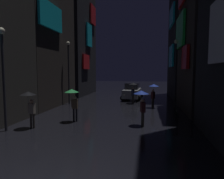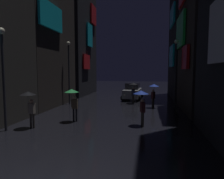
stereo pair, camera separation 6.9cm
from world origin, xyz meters
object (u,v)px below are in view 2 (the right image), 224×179
(pedestrian_foreground_right_blue, at_px, (141,98))
(streetlamp_left_far, at_px, (69,66))
(pedestrian_far_right_blue, at_px, (154,89))
(car_distant, at_px, (132,92))
(pedestrian_midstreet_left_black, at_px, (133,87))
(pedestrian_foreground_left_black, at_px, (29,99))
(streetlamp_left_near, at_px, (3,67))
(pedestrian_midstreet_centre_green, at_px, (73,96))
(bicycle_parked_at_storefront, at_px, (177,114))
(streetlamp_right_far, at_px, (176,66))

(pedestrian_foreground_right_blue, bearing_deg, streetlamp_left_far, 137.43)
(pedestrian_far_right_blue, bearing_deg, pedestrian_foreground_right_blue, -98.18)
(car_distant, xyz_separation_m, streetlamp_left_far, (-5.91, -4.29, 2.85))
(pedestrian_far_right_blue, relative_size, pedestrian_midstreet_left_black, 1.00)
(pedestrian_foreground_left_black, xyz_separation_m, streetlamp_left_near, (-1.00, -0.71, 1.80))
(pedestrian_midstreet_centre_green, distance_m, streetlamp_left_far, 7.39)
(bicycle_parked_at_storefront, distance_m, streetlamp_left_near, 11.02)
(pedestrian_midstreet_left_black, distance_m, car_distant, 2.97)
(pedestrian_foreground_left_black, distance_m, streetlamp_left_far, 8.65)
(pedestrian_midstreet_centre_green, bearing_deg, car_distant, 74.30)
(bicycle_parked_at_storefront, relative_size, streetlamp_left_far, 0.30)
(pedestrian_far_right_blue, height_order, pedestrian_midstreet_left_black, same)
(car_distant, distance_m, streetlamp_right_far, 6.84)
(streetlamp_right_far, relative_size, streetlamp_left_far, 0.98)
(pedestrian_foreground_right_blue, distance_m, pedestrian_far_right_blue, 6.18)
(pedestrian_foreground_left_black, relative_size, streetlamp_left_far, 0.35)
(car_distant, relative_size, streetlamp_left_near, 0.76)
(car_distant, bearing_deg, pedestrian_foreground_left_black, -111.26)
(pedestrian_midstreet_centre_green, height_order, streetlamp_left_far, streetlamp_left_far)
(pedestrian_foreground_right_blue, bearing_deg, streetlamp_left_near, -162.09)
(pedestrian_midstreet_left_black, height_order, streetlamp_left_far, streetlamp_left_far)
(pedestrian_midstreet_centre_green, relative_size, bicycle_parked_at_storefront, 1.16)
(car_distant, bearing_deg, streetlamp_left_far, -144.01)
(streetlamp_left_far, bearing_deg, car_distant, 35.99)
(pedestrian_foreground_right_blue, distance_m, pedestrian_midstreet_centre_green, 4.40)
(streetlamp_right_far, bearing_deg, car_distant, 130.85)
(streetlamp_left_near, bearing_deg, streetlamp_right_far, 40.71)
(bicycle_parked_at_storefront, bearing_deg, streetlamp_right_far, 84.51)
(streetlamp_left_far, bearing_deg, pedestrian_foreground_left_black, -83.13)
(pedestrian_foreground_right_blue, height_order, streetlamp_left_near, streetlamp_left_near)
(pedestrian_midstreet_centre_green, xyz_separation_m, car_distant, (3.03, 10.77, -0.74))
(pedestrian_foreground_left_black, distance_m, pedestrian_far_right_blue, 10.55)
(pedestrian_midstreet_centre_green, bearing_deg, streetlamp_right_far, 40.32)
(bicycle_parked_at_storefront, distance_m, streetlamp_left_far, 11.17)
(pedestrian_foreground_left_black, distance_m, pedestrian_foreground_right_blue, 6.49)
(pedestrian_foreground_right_blue, distance_m, pedestrian_midstreet_left_black, 8.19)
(pedestrian_foreground_left_black, bearing_deg, pedestrian_foreground_right_blue, 14.63)
(pedestrian_midstreet_left_black, xyz_separation_m, car_distant, (-0.30, 2.86, -0.74))
(pedestrian_foreground_right_blue, height_order, bicycle_parked_at_storefront, pedestrian_foreground_right_blue)
(car_distant, bearing_deg, pedestrian_midstreet_centre_green, -105.70)
(pedestrian_foreground_left_black, bearing_deg, pedestrian_midstreet_centre_green, 44.54)
(pedestrian_foreground_right_blue, relative_size, streetlamp_left_near, 0.38)
(car_distant, bearing_deg, streetlamp_left_near, -113.92)
(pedestrian_midstreet_centre_green, bearing_deg, pedestrian_far_right_blue, 48.21)
(pedestrian_far_right_blue, bearing_deg, bicycle_parked_at_storefront, -70.30)
(pedestrian_far_right_blue, bearing_deg, streetlamp_right_far, 4.35)
(pedestrian_midstreet_left_black, xyz_separation_m, bicycle_parked_at_storefront, (3.39, -6.03, -1.28))
(bicycle_parked_at_storefront, bearing_deg, pedestrian_foreground_left_black, -156.58)
(pedestrian_foreground_right_blue, height_order, pedestrian_far_right_blue, same)
(pedestrian_far_right_blue, xyz_separation_m, streetlamp_right_far, (1.84, 0.14, 2.03))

